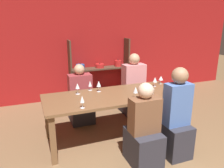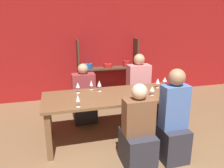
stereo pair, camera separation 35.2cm
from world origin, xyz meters
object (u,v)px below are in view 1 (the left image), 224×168
Objects in this scene: wine_glass_white_a at (152,88)px; person_far_a at (133,92)px; wine_glass_red_a at (90,84)px; wine_glass_red_b at (82,100)px; wine_bottle_green at (179,84)px; shelf_unit at (99,77)px; wine_glass_empty_a at (166,87)px; wine_glass_empty_c at (161,78)px; dining_table at (114,100)px; person_near_a at (144,135)px; wine_glass_empty_b at (99,84)px; person_far_b at (81,101)px; wine_glass_white_b at (136,90)px; person_near_b at (176,123)px; wine_glass_white_c at (155,80)px; wine_glass_red_c at (77,86)px.

wine_glass_white_a is 1.07m from person_far_a.
wine_glass_red_a is 0.78m from wine_glass_red_b.
person_far_a reaches higher than wine_bottle_green.
wine_glass_empty_a is (0.39, -2.26, 0.34)m from shelf_unit.
wine_glass_red_b reaches higher than wine_glass_white_a.
dining_table is at bearing -166.02° from wine_glass_empty_c.
wine_glass_red_a is at bearing 109.39° from person_near_a.
shelf_unit is 8.14× the size of wine_glass_empty_b.
wine_bottle_green is at bearing 2.84° from wine_glass_empty_a.
dining_table is 1.98× the size of person_far_b.
wine_glass_white_b is 0.16× the size of person_near_a.
shelf_unit reaches higher than wine_glass_red_b.
dining_table is 1.94× the size of person_near_a.
wine_glass_empty_c is 0.12× the size of person_near_b.
person_near_b is (0.23, -2.76, -0.02)m from shelf_unit.
wine_glass_white_c is 1.54m from wine_glass_red_b.
wine_glass_white_a is at bearing -31.98° from wine_glass_red_a.
wine_glass_white_c is 1.28m from person_near_a.
dining_table is 15.07× the size of wine_glass_white_a.
person_near_b is at bearing -103.33° from wine_glass_white_c.
wine_glass_white_b is at bearing 127.48° from person_near_b.
wine_glass_red_a is 0.15× the size of person_near_a.
wine_glass_red_b is at bearing -113.51° from wine_glass_red_a.
wine_glass_white_a is 0.13× the size of person_near_a.
wine_glass_empty_c is at bearing 13.98° from dining_table.
wine_glass_red_c is 0.14× the size of person_near_b.
wine_glass_empty_b is at bearing 129.43° from wine_glass_white_b.
wine_bottle_green reaches higher than wine_glass_white_a.
person_near_b reaches higher than wine_glass_white_c.
shelf_unit is at bearing 84.14° from person_near_a.
person_far_a is (-0.29, 1.05, -0.43)m from wine_bottle_green.
wine_glass_empty_b is 1.21m from wine_glass_empty_c.
person_near_b is at bearing -85.54° from wine_glass_white_a.
wine_glass_red_a is 0.13× the size of person_near_b.
shelf_unit is 1.88m from wine_glass_empty_b.
wine_glass_empty_b is at bearing 54.34° from wine_glass_red_b.
wine_glass_white_b is 0.85m from wine_glass_red_b.
wine_glass_white_b is (-0.16, -2.26, 0.36)m from shelf_unit.
wine_glass_empty_a is 0.13× the size of person_far_a.
wine_glass_red_b reaches higher than wine_glass_empty_c.
person_far_b reaches higher than wine_glass_red_c.
person_near_a reaches higher than wine_bottle_green.
wine_glass_empty_c is (1.33, -0.10, -0.00)m from wine_glass_red_a.
wine_glass_empty_b reaches higher than wine_glass_empty_c.
wine_glass_red_c is (0.07, 0.59, 0.01)m from wine_glass_red_b.
shelf_unit reaches higher than wine_glass_empty_a.
person_far_b is (0.24, 1.17, -0.47)m from wine_glass_red_b.
wine_glass_white_b is (-0.34, -0.09, 0.02)m from wine_glass_white_a.
person_far_b is (-1.21, 0.66, -0.47)m from wine_glass_white_c.
wine_bottle_green is 1.31m from wine_glass_empty_b.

